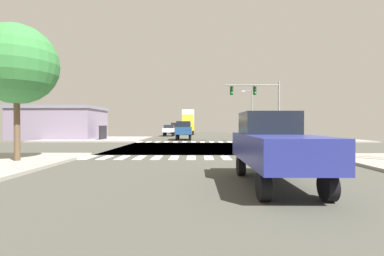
{
  "coord_description": "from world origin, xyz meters",
  "views": [
    {
      "loc": [
        -0.49,
        -23.14,
        1.91
      ],
      "look_at": [
        -0.91,
        6.86,
        1.55
      ],
      "focal_mm": 25.71,
      "sensor_mm": 36.0,
      "label": 1
    }
  ],
  "objects": [
    {
      "name": "sidewalk_tree",
      "position": [
        -9.31,
        -9.74,
        4.87
      ],
      "size": [
        3.9,
        3.9,
        6.84
      ],
      "color": "brown",
      "rests_on": "ground"
    },
    {
      "name": "box_truck_nearside_1",
      "position": [
        -2.0,
        30.62,
        2.56
      ],
      "size": [
        2.4,
        7.2,
        4.85
      ],
      "rotation": [
        0.0,
        0.0,
        3.14
      ],
      "color": "black",
      "rests_on": "ground"
    },
    {
      "name": "sidewalk_corner_ne",
      "position": [
        13.0,
        12.0,
        0.07
      ],
      "size": [
        12.0,
        12.0,
        0.14
      ],
      "color": "gray",
      "rests_on": "ground"
    },
    {
      "name": "sedan_queued_1",
      "position": [
        -5.0,
        22.94,
        1.12
      ],
      "size": [
        1.8,
        4.3,
        1.88
      ],
      "rotation": [
        0.0,
        0.0,
        3.14
      ],
      "color": "black",
      "rests_on": "ground"
    },
    {
      "name": "suv_crossing_1",
      "position": [
        -2.0,
        11.26,
        1.39
      ],
      "size": [
        1.96,
        4.6,
        2.34
      ],
      "rotation": [
        0.0,
        0.0,
        3.14
      ],
      "color": "black",
      "rests_on": "ground"
    },
    {
      "name": "bank_building",
      "position": [
        -18.54,
        13.22,
        2.16
      ],
      "size": [
        12.01,
        7.79,
        4.29
      ],
      "color": "gray",
      "rests_on": "ground"
    },
    {
      "name": "sidewalk_corner_nw",
      "position": [
        -13.0,
        12.0,
        0.07
      ],
      "size": [
        12.0,
        12.0,
        0.14
      ],
      "color": "gray",
      "rests_on": "ground"
    },
    {
      "name": "traffic_signal_mast",
      "position": [
        6.41,
        7.35,
        4.91
      ],
      "size": [
        6.04,
        0.55,
        6.67
      ],
      "color": "gray",
      "rests_on": "ground"
    },
    {
      "name": "ground",
      "position": [
        0.0,
        0.0,
        -0.03
      ],
      "size": [
        90.0,
        90.0,
        0.05
      ],
      "color": "#42433B"
    },
    {
      "name": "pickup_middle_1",
      "position": [
        2.0,
        -14.37,
        1.29
      ],
      "size": [
        2.0,
        5.1,
        2.35
      ],
      "color": "black",
      "rests_on": "ground"
    },
    {
      "name": "crosswalk_near",
      "position": [
        -0.25,
        -7.3,
        0.0
      ],
      "size": [
        13.5,
        2.0,
        0.01
      ],
      "color": "white",
      "rests_on": "ground"
    },
    {
      "name": "crosswalk_far",
      "position": [
        -0.25,
        7.3,
        0.0
      ],
      "size": [
        13.5,
        2.0,
        0.01
      ],
      "color": "white",
      "rests_on": "ground"
    },
    {
      "name": "street_lamp",
      "position": [
        7.82,
        18.87,
        4.34
      ],
      "size": [
        1.78,
        0.32,
        7.14
      ],
      "color": "gray",
      "rests_on": "ground"
    },
    {
      "name": "suv_trailing_2",
      "position": [
        -5.0,
        37.56,
        1.39
      ],
      "size": [
        1.96,
        4.6,
        2.34
      ],
      "rotation": [
        0.0,
        0.0,
        3.14
      ],
      "color": "black",
      "rests_on": "ground"
    }
  ]
}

